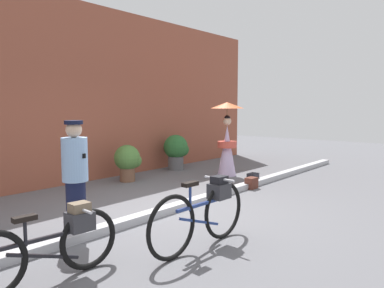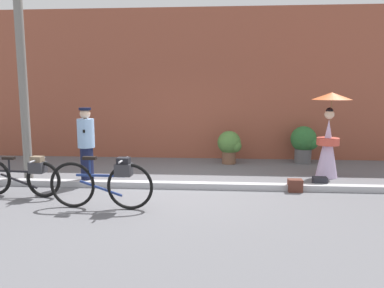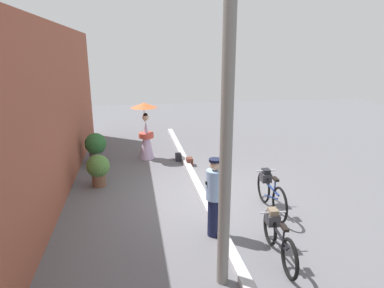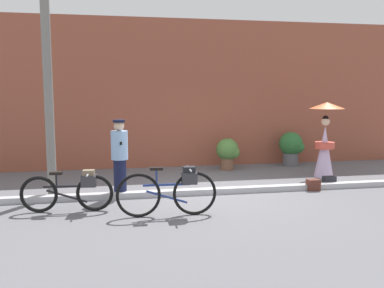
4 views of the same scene
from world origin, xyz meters
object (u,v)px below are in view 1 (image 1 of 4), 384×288
bicycle_far_side (52,243)px  potted_plant_by_door (177,150)px  potted_plant_small (128,160)px  backpack_spare (253,178)px  bicycle_near_officer (204,211)px  person_with_parasol (227,138)px  person_officer (75,176)px  backpack_on_pavement (252,183)px

bicycle_far_side → potted_plant_by_door: (5.84, 3.62, 0.16)m
potted_plant_small → backpack_spare: bearing=-54.2°
bicycle_near_officer → person_with_parasol: person_with_parasol is taller
bicycle_near_officer → potted_plant_by_door: 5.88m
bicycle_far_side → potted_plant_small: (3.86, 3.37, 0.10)m
bicycle_near_officer → potted_plant_by_door: size_ratio=1.77×
potted_plant_small → bicycle_far_side: bearing=-138.8°
person_with_parasol → potted_plant_by_door: size_ratio=1.91×
potted_plant_by_door → person_with_parasol: bearing=-84.2°
bicycle_near_officer → person_with_parasol: 5.03m
person_officer → backpack_on_pavement: 4.24m
bicycle_near_officer → backpack_spare: (3.86, 1.56, -0.34)m
person_with_parasol → bicycle_far_side: bearing=-161.5°
person_officer → person_with_parasol: person_with_parasol is taller
person_with_parasol → backpack_on_pavement: 1.83m
bicycle_near_officer → person_officer: size_ratio=1.10×
potted_plant_small → backpack_spare: 2.98m
person_officer → potted_plant_by_door: 5.65m
bicycle_far_side → person_with_parasol: size_ratio=0.87×
person_with_parasol → potted_plant_by_door: (-0.16, 1.61, -0.42)m
bicycle_near_officer → potted_plant_small: potted_plant_small is taller
person_with_parasol → potted_plant_small: (-2.14, 1.36, -0.48)m
backpack_on_pavement → person_officer: bearing=176.8°
potted_plant_small → backpack_on_pavement: potted_plant_small is taller
potted_plant_by_door → bicycle_near_officer: bearing=-134.4°
potted_plant_small → person_with_parasol: bearing=-32.4°
person_with_parasol → backpack_spare: person_with_parasol is taller
backpack_spare → person_with_parasol: bearing=68.0°
person_officer → bicycle_far_side: bearing=-133.3°
potted_plant_small → backpack_on_pavement: 2.95m
person_with_parasol → person_officer: bearing=-168.1°
bicycle_near_officer → person_with_parasol: (4.28, 2.60, 0.52)m
potted_plant_by_door → potted_plant_small: bearing=-173.0°
person_officer → backpack_spare: 4.76m
bicycle_near_officer → person_officer: bearing=119.3°
person_officer → potted_plant_by_door: (4.96, 2.69, -0.28)m
backpack_on_pavement → backpack_spare: backpack_on_pavement is taller
backpack_on_pavement → potted_plant_by_door: bearing=74.9°
bicycle_near_officer → backpack_on_pavement: (3.32, 1.28, -0.33)m
person_with_parasol → backpack_spare: 1.41m
person_officer → potted_plant_by_door: size_ratio=1.61×
bicycle_near_officer → potted_plant_small: size_ratio=2.00×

